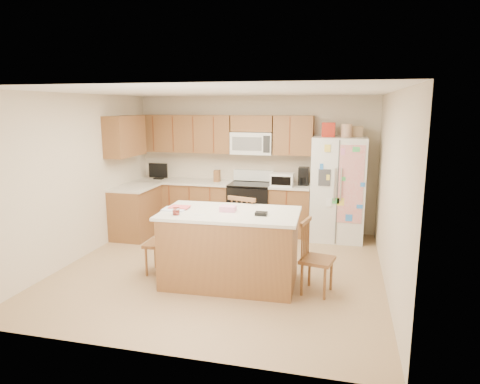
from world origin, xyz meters
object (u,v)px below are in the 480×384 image
(island, at_px, (230,247))
(windsor_chair_back, at_px, (247,232))
(stove, at_px, (251,207))
(windsor_chair_left, at_px, (161,243))
(windsor_chair_right, at_px, (315,259))
(refrigerator, at_px, (338,188))

(island, bearing_deg, windsor_chair_back, 84.81)
(stove, bearing_deg, windsor_chair_left, -108.61)
(stove, bearing_deg, windsor_chair_right, -60.66)
(refrigerator, bearing_deg, windsor_chair_left, -136.45)
(island, bearing_deg, refrigerator, 60.46)
(refrigerator, xyz_separation_m, windsor_chair_back, (-1.26, -1.63, -0.42))
(stove, relative_size, island, 0.62)
(windsor_chair_left, relative_size, windsor_chair_back, 0.87)
(stove, height_order, island, stove)
(windsor_chair_left, distance_m, windsor_chair_right, 2.14)
(island, xyz_separation_m, windsor_chair_right, (1.11, -0.04, -0.05))
(windsor_chair_back, bearing_deg, refrigerator, 52.39)
(refrigerator, xyz_separation_m, windsor_chair_right, (-0.21, -2.37, -0.48))
(island, xyz_separation_m, windsor_chair_back, (0.06, 0.70, 0.01))
(windsor_chair_left, bearing_deg, stove, 71.39)
(refrigerator, distance_m, island, 2.71)
(windsor_chair_left, height_order, windsor_chair_back, windsor_chair_back)
(island, relative_size, windsor_chair_left, 1.98)
(windsor_chair_right, bearing_deg, windsor_chair_back, 145.02)
(windsor_chair_left, distance_m, windsor_chair_back, 1.24)
(stove, bearing_deg, windsor_chair_back, -79.49)
(stove, distance_m, windsor_chair_right, 2.79)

